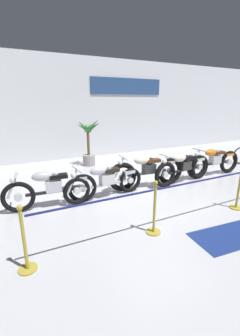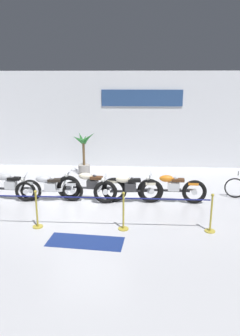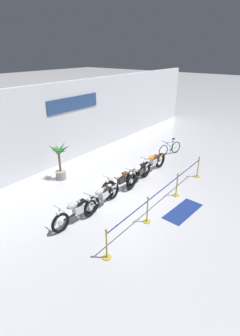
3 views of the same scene
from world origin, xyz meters
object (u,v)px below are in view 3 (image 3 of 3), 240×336
Objects in this scene: motorcycle_orange_4 at (153,163)px; bicycle at (170,149)px; stanchion_mid_right at (176,188)px; motorcycle_cream_2 at (121,182)px; stanchion_far_left at (147,206)px; stanchion_mid_left at (147,214)px; stanchion_far_right at (198,170)px; motorcycle_cream_3 at (139,173)px; potted_palm_left_of_row at (60,161)px; motorcycle_silver_1 at (102,196)px; floor_banner at (183,211)px; motorcycle_silver_0 at (77,211)px.

motorcycle_orange_4 reaches higher than bicycle.
motorcycle_orange_4 is at bearing 54.39° from stanchion_mid_right.
stanchion_far_left is (-1.23, -2.06, 0.20)m from motorcycle_cream_2.
stanchion_far_right is (4.60, 0.00, 0.00)m from stanchion_mid_left.
stanchion_far_right is (-1.83, -2.44, -0.01)m from bicycle.
stanchion_mid_left is (-2.39, -1.93, -0.12)m from motorcycle_cream_3.
motorcycle_orange_4 is at bearing 28.24° from stanchion_mid_left.
stanchion_mid_left is at bearing -94.99° from potted_palm_left_of_row.
motorcycle_orange_4 is 2.10× the size of stanchion_mid_left.
motorcycle_orange_4 is at bearing 112.23° from stanchion_far_right.
potted_palm_left_of_row reaches higher than motorcycle_orange_4.
motorcycle_orange_4 is at bearing -0.83° from motorcycle_cream_2.
motorcycle_orange_4 is 4.54m from potted_palm_left_of_row.
motorcycle_silver_1 is 2.10× the size of stanchion_mid_right.
motorcycle_cream_2 is 4.01m from stanchion_far_right.
motorcycle_silver_1 is 3.17m from stanchion_mid_right.
motorcycle_orange_4 is 2.10× the size of stanchion_far_right.
stanchion_mid_right reaches higher than motorcycle_cream_2.
motorcycle_cream_3 is at bearing 75.18° from floor_banner.
motorcycle_orange_4 is 1.18× the size of floor_banner.
stanchion_far_left reaches higher than motorcycle_orange_4.
stanchion_far_right is at bearing -41.01° from motorcycle_cream_3.
motorcycle_silver_0 is 1.20× the size of potted_palm_left_of_row.
bicycle is at bearing 8.93° from motorcycle_orange_4.
stanchion_mid_left is 2.32m from stanchion_mid_right.
stanchion_mid_right is at bearing -125.61° from motorcycle_orange_4.
motorcycle_silver_0 is at bearing 152.77° from stanchion_mid_right.
stanchion_far_right is at bearing 18.32° from floor_banner.
bicycle is at bearing 4.13° from motorcycle_cream_2.
stanchion_far_right is at bearing -67.77° from motorcycle_orange_4.
stanchion_far_left is 6.58× the size of stanchion_mid_left.
bicycle is 1.55× the size of stanchion_mid_left.
stanchion_far_right reaches higher than motorcycle_silver_1.
motorcycle_cream_2 reaches higher than motorcycle_cream_3.
bicycle is 6.95m from stanchion_far_left.
stanchion_mid_right is 0.56× the size of floor_banner.
floor_banner is at bearing -130.27° from motorcycle_orange_4.
stanchion_mid_right reaches higher than bicycle.
motorcycle_silver_1 is at bearing -175.51° from bicycle.
stanchion_far_left is at bearing -141.81° from motorcycle_cream_3.
motorcycle_silver_0 is 5.30m from motorcycle_orange_4.
stanchion_mid_right is (1.88, -5.08, -0.56)m from potted_palm_left_of_row.
bicycle is 5.96m from floor_banner.
floor_banner is (1.48, -0.75, -0.69)m from stanchion_far_left.
motorcycle_silver_0 is at bearing -122.44° from potted_palm_left_of_row.
bicycle is 0.87× the size of floor_banner.
potted_palm_left_of_row reaches higher than motorcycle_cream_3.
motorcycle_silver_1 is 0.94× the size of motorcycle_cream_2.
motorcycle_orange_4 is at bearing 54.78° from floor_banner.
motorcycle_cream_2 is at bearing 60.54° from stanchion_mid_left.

